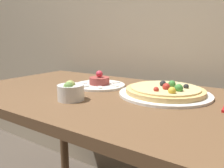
{
  "coord_description": "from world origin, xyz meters",
  "views": [
    {
      "loc": [
        0.51,
        -0.37,
        0.99
      ],
      "look_at": [
        0.01,
        0.38,
        0.81
      ],
      "focal_mm": 35.0,
      "sensor_mm": 36.0,
      "label": 1
    }
  ],
  "objects": [
    {
      "name": "dining_table",
      "position": [
        0.0,
        0.37,
        0.66
      ],
      "size": [
        1.36,
        0.74,
        0.77
      ],
      "color": "brown",
      "rests_on": "ground_plane"
    },
    {
      "name": "pizza_plate",
      "position": [
        0.21,
        0.48,
        0.78
      ],
      "size": [
        0.38,
        0.38,
        0.06
      ],
      "color": "white",
      "rests_on": "dining_table"
    },
    {
      "name": "tartare_plate",
      "position": [
        -0.12,
        0.47,
        0.78
      ],
      "size": [
        0.25,
        0.25,
        0.08
      ],
      "color": "white",
      "rests_on": "dining_table"
    },
    {
      "name": "small_bowl",
      "position": [
        -0.06,
        0.21,
        0.8
      ],
      "size": [
        0.1,
        0.1,
        0.08
      ],
      "color": "white",
      "rests_on": "dining_table"
    }
  ]
}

